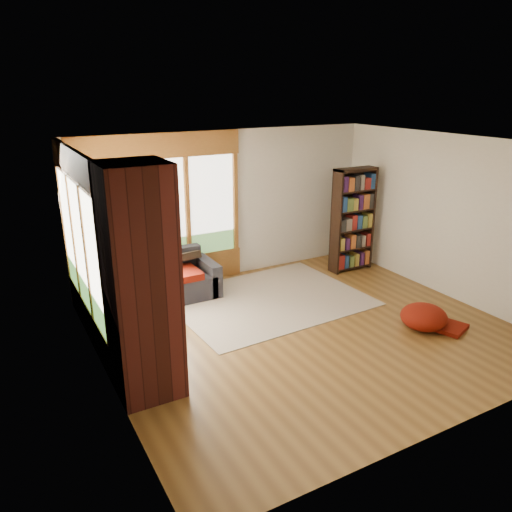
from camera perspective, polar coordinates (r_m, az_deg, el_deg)
name	(u,v)px	position (r m, az deg, el deg)	size (l,w,h in m)	color
floor	(305,330)	(7.22, 5.66, -8.37)	(5.50, 5.50, 0.00)	brown
ceiling	(312,144)	(6.46, 6.42, 12.57)	(5.50, 5.50, 0.00)	white
wall_back	(227,205)	(8.81, -3.33, 5.79)	(5.50, 0.04, 2.60)	silver
wall_front	(463,314)	(5.03, 22.54, -6.11)	(5.50, 0.04, 2.60)	silver
wall_left	(100,280)	(5.69, -17.39, -2.61)	(0.04, 5.00, 2.60)	silver
wall_right	(451,218)	(8.56, 21.36, 4.10)	(0.04, 5.00, 2.60)	silver
windows_back	(162,211)	(8.34, -10.71, 5.08)	(2.82, 0.10, 1.90)	brown
windows_left	(81,245)	(6.80, -19.37, 1.14)	(0.10, 2.62, 1.90)	brown
roller_blind	(68,202)	(7.50, -20.65, 5.77)	(0.03, 0.72, 0.90)	#748256
brick_chimney	(141,284)	(5.45, -13.00, -3.19)	(0.70, 0.70, 2.60)	#471914
sectional_sofa	(135,295)	(7.76, -13.66, -4.37)	(2.20, 2.20, 0.80)	black
area_rug	(268,299)	(8.13, 1.37, -4.98)	(3.00, 2.29, 0.01)	silver
bookshelf	(353,220)	(9.33, 11.01, 4.05)	(0.82, 0.27, 1.91)	black
pouf	(424,316)	(7.54, 18.64, -6.54)	(0.66, 0.66, 0.36)	maroon
dog_tan	(134,262)	(7.64, -13.80, -0.65)	(1.10, 1.10, 0.55)	brown
dog_brindle	(128,289)	(6.87, -14.42, -3.71)	(0.72, 0.79, 0.39)	#38231C
throw_pillows	(132,264)	(7.75, -13.94, -0.94)	(1.98, 1.68, 0.45)	black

